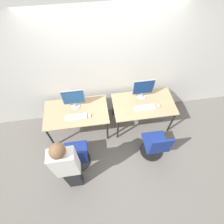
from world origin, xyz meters
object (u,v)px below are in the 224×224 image
at_px(mouse_right, 159,105).
at_px(office_chair_right, 155,146).
at_px(monitor_left, 74,98).
at_px(keyboard_right, 145,108).
at_px(mouse_left, 90,116).
at_px(keyboard_left, 76,117).
at_px(office_chair_left, 76,156).
at_px(person_left, 68,167).
at_px(monitor_right, 143,89).

relative_size(mouse_right, office_chair_right, 0.10).
height_order(monitor_left, keyboard_right, monitor_left).
height_order(mouse_left, mouse_right, same).
relative_size(keyboard_left, office_chair_left, 0.47).
xyz_separation_m(mouse_left, person_left, (-0.40, -1.01, 0.15)).
bearing_deg(mouse_right, monitor_right, 133.55).
bearing_deg(keyboard_right, monitor_right, 90.00).
relative_size(keyboard_left, monitor_right, 0.91).
distance_m(keyboard_left, person_left, 1.04).
xyz_separation_m(mouse_left, keyboard_right, (1.12, 0.03, -0.01)).
relative_size(mouse_left, office_chair_right, 0.10).
height_order(monitor_left, person_left, person_left).
bearing_deg(monitor_right, office_chair_left, -146.05).
bearing_deg(mouse_left, office_chair_right, -28.49).
relative_size(office_chair_left, person_left, 0.55).
bearing_deg(mouse_left, office_chair_left, -118.04).
bearing_deg(keyboard_right, keyboard_left, -178.92).
bearing_deg(monitor_left, person_left, -95.54).
relative_size(keyboard_left, keyboard_right, 1.00).
bearing_deg(mouse_left, monitor_left, 133.56).
xyz_separation_m(person_left, office_chair_right, (1.60, 0.36, -0.52)).
xyz_separation_m(keyboard_left, keyboard_right, (1.39, 0.03, 0.00)).
distance_m(mouse_left, person_left, 1.10).
bearing_deg(office_chair_left, monitor_left, 85.48).
xyz_separation_m(monitor_right, mouse_right, (0.28, -0.29, -0.23)).
xyz_separation_m(monitor_right, keyboard_right, (0.00, -0.31, -0.23)).
height_order(keyboard_left, mouse_left, mouse_left).
xyz_separation_m(keyboard_left, mouse_right, (1.67, 0.04, 0.01)).
relative_size(office_chair_left, keyboard_right, 2.11).
bearing_deg(mouse_left, mouse_right, 1.94).
height_order(mouse_left, office_chair_right, office_chair_right).
relative_size(monitor_left, mouse_right, 5.13).
height_order(keyboard_left, monitor_right, monitor_right).
bearing_deg(person_left, monitor_right, 41.71).
xyz_separation_m(keyboard_left, person_left, (-0.13, -1.02, 0.16)).
bearing_deg(keyboard_left, mouse_left, -1.74).
height_order(monitor_left, mouse_right, monitor_left).
xyz_separation_m(keyboard_right, mouse_right, (0.28, 0.01, 0.01)).
height_order(person_left, office_chair_right, person_left).
bearing_deg(keyboard_left, office_chair_right, -24.17).
relative_size(mouse_left, office_chair_left, 0.10).
height_order(mouse_left, office_chair_left, office_chair_left).
xyz_separation_m(office_chair_left, person_left, (-0.05, -0.37, 0.52)).
bearing_deg(keyboard_right, office_chair_right, -83.39).
relative_size(monitor_left, keyboard_left, 1.10).
bearing_deg(office_chair_left, mouse_left, 61.96).
distance_m(mouse_left, office_chair_right, 1.42).
bearing_deg(keyboard_right, mouse_left, -178.24).
height_order(monitor_left, monitor_right, same).
distance_m(office_chair_left, keyboard_right, 1.66).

